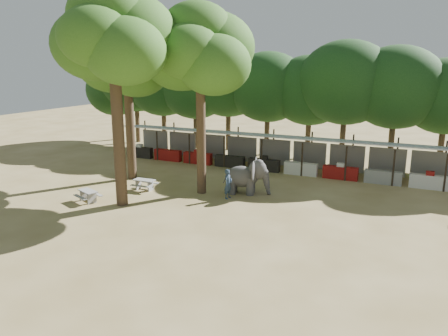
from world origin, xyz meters
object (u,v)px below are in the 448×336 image
at_px(yard_tree_left, 127,58).
at_px(elephant, 247,176).
at_px(yard_tree_center, 113,37).
at_px(picnic_table_near, 88,194).
at_px(picnic_table_far, 144,183).
at_px(yard_tree_back, 199,51).
at_px(handler, 228,184).

bearing_deg(yard_tree_left, elephant, -1.06).
bearing_deg(yard_tree_center, picnic_table_near, -163.46).
bearing_deg(yard_tree_left, picnic_table_far, -40.70).
bearing_deg(elephant, picnic_table_far, -175.05).
bearing_deg(picnic_table_far, yard_tree_center, -83.35).
distance_m(yard_tree_back, elephant, 7.99).
bearing_deg(picnic_table_far, yard_tree_left, 137.12).
height_order(yard_tree_center, yard_tree_back, yard_tree_center).
bearing_deg(picnic_table_far, yard_tree_back, 17.18).
xyz_separation_m(elephant, handler, (-0.66, -1.40, -0.21)).
height_order(yard_tree_left, yard_tree_back, yard_tree_back).
bearing_deg(handler, yard_tree_left, 86.90).
relative_size(yard_tree_back, handler, 6.40).
distance_m(yard_tree_left, handler, 11.03).
bearing_deg(picnic_table_near, elephant, 56.72).
distance_m(yard_tree_center, handler, 10.35).
relative_size(handler, picnic_table_near, 1.05).
height_order(elephant, picnic_table_far, elephant).
bearing_deg(picnic_table_near, handler, 51.32).
bearing_deg(picnic_table_far, elephant, 16.06).
bearing_deg(yard_tree_back, picnic_table_far, -160.63).
xyz_separation_m(yard_tree_left, elephant, (8.77, -0.16, -7.11)).
height_order(yard_tree_back, handler, yard_tree_back).
bearing_deg(yard_tree_left, yard_tree_center, -59.04).
distance_m(picnic_table_near, picnic_table_far, 3.72).
bearing_deg(yard_tree_center, yard_tree_back, 53.14).
height_order(picnic_table_near, picnic_table_far, picnic_table_far).
distance_m(yard_tree_back, handler, 7.96).
distance_m(yard_tree_left, yard_tree_back, 6.09).
relative_size(yard_tree_center, picnic_table_near, 7.10).
bearing_deg(yard_tree_left, picnic_table_near, -79.76).
bearing_deg(elephant, yard_tree_center, -153.29).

